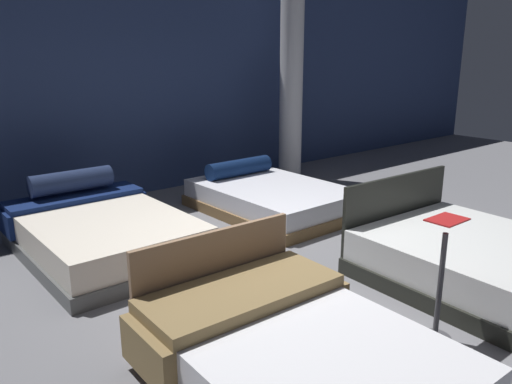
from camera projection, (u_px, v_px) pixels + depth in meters
ground_plane at (285, 270)px, 5.00m from camera, size 18.00×18.00×0.02m
showroom_back_wall at (120, 74)px, 7.08m from camera, size 18.00×0.06×3.50m
bed_0 at (293, 356)px, 3.18m from camera, size 1.57×1.98×0.80m
bed_1 at (488, 266)px, 4.52m from camera, size 1.73×2.23×0.85m
bed_2 at (102, 232)px, 5.33m from camera, size 1.56×2.14×0.75m
bed_3 at (271, 197)px, 6.73m from camera, size 1.51×2.13×0.60m
price_sign at (439, 295)px, 3.68m from camera, size 0.28×0.24×0.94m
support_pillar at (291, 71)px, 8.09m from camera, size 0.37×0.37×3.50m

